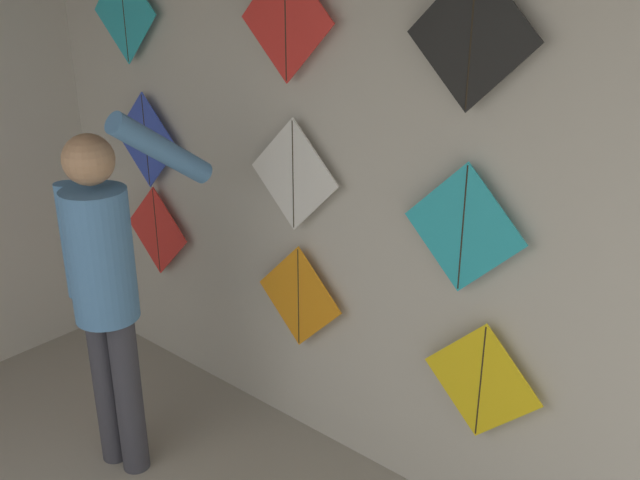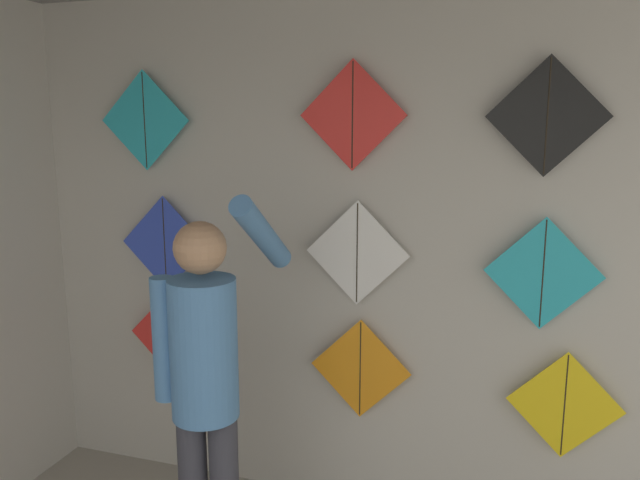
% 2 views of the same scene
% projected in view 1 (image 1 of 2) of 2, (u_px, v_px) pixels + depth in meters
% --- Properties ---
extents(back_panel, '(4.46, 0.06, 2.80)m').
position_uv_depth(back_panel, '(294.00, 179.00, 3.51)').
color(back_panel, '#BCB7AD').
rests_on(back_panel, ground).
extents(shopkeeper, '(0.46, 0.67, 1.84)m').
position_uv_depth(shopkeeper, '(106.00, 279.00, 3.30)').
color(shopkeeper, '#383842').
rests_on(shopkeeper, ground).
extents(kite_0, '(0.55, 0.01, 0.55)m').
position_uv_depth(kite_0, '(157.00, 231.00, 4.26)').
color(kite_0, red).
extents(kite_1, '(0.55, 0.01, 0.55)m').
position_uv_depth(kite_1, '(299.00, 297.00, 3.60)').
color(kite_1, orange).
extents(kite_2, '(0.55, 0.01, 0.55)m').
position_uv_depth(kite_2, '(481.00, 381.00, 3.00)').
color(kite_2, yellow).
extents(kite_3, '(0.55, 0.01, 0.55)m').
position_uv_depth(kite_3, '(146.00, 140.00, 4.07)').
color(kite_3, blue).
extents(kite_4, '(0.55, 0.01, 0.55)m').
position_uv_depth(kite_4, '(293.00, 175.00, 3.37)').
color(kite_4, white).
extents(kite_5, '(0.55, 0.01, 0.55)m').
position_uv_depth(kite_5, '(463.00, 229.00, 2.84)').
color(kite_5, '#28B2C6').
extents(kite_6, '(0.55, 0.01, 0.55)m').
position_uv_depth(kite_6, '(124.00, 12.00, 3.86)').
color(kite_6, '#28B2C6').
extents(kite_7, '(0.55, 0.01, 0.55)m').
position_uv_depth(kite_7, '(286.00, 20.00, 3.13)').
color(kite_7, red).
extents(kite_8, '(0.55, 0.01, 0.55)m').
position_uv_depth(kite_8, '(471.00, 37.00, 2.58)').
color(kite_8, black).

